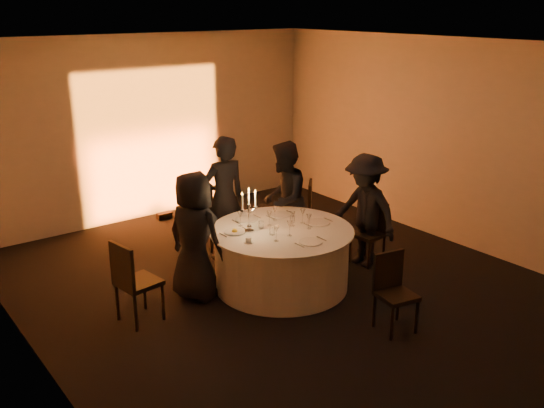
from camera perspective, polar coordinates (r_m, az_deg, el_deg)
floor at (r=7.83m, az=0.89°, el=-7.68°), size 7.00×7.00×0.00m
ceiling at (r=7.05m, az=1.01°, el=14.79°), size 7.00×7.00×0.00m
wall_back at (r=10.21m, az=-11.33°, el=7.07°), size 7.00×0.00×7.00m
wall_left at (r=6.02m, az=-22.19°, el=-1.85°), size 0.00×7.00×7.00m
wall_right at (r=9.40m, az=15.59°, el=5.79°), size 0.00×7.00×7.00m
uplighter_fixture at (r=10.33m, az=-10.10°, el=-1.08°), size 0.25×0.12×0.10m
banquet_table at (r=7.67m, az=0.91°, el=-5.10°), size 1.80×1.80×0.77m
chair_left at (r=6.92m, az=-13.05°, el=-6.81°), size 0.49×0.49×0.97m
chair_back_left at (r=8.68m, az=-7.20°, el=-1.15°), size 0.51×0.51×1.00m
chair_back_right at (r=8.96m, az=2.87°, el=-0.50°), size 0.60×0.60×0.97m
chair_right at (r=8.47m, az=9.33°, el=-2.31°), size 0.41×0.41×0.86m
chair_front at (r=6.81m, az=11.30°, el=-7.69°), size 0.45×0.45×0.87m
guest_left at (r=7.29m, az=-7.30°, el=-3.04°), size 0.75×0.91×1.59m
guest_back_left at (r=8.39m, az=-4.54°, el=0.53°), size 0.66×0.46×1.76m
guest_back_right at (r=8.51m, az=1.10°, el=0.46°), size 1.01×0.99×1.64m
guest_right at (r=8.27m, az=8.74°, el=-0.61°), size 0.68×1.06×1.56m
plate_left at (r=7.43m, az=-3.54°, el=-2.57°), size 0.36×0.26×0.08m
plate_back_left at (r=7.87m, az=-2.41°, el=-1.42°), size 0.36×0.30×0.01m
plate_back_right at (r=8.02m, az=0.79°, el=-1.01°), size 0.35×0.28×0.01m
plate_right at (r=7.77m, az=4.37°, el=-1.74°), size 0.36×0.30×0.01m
plate_front at (r=7.13m, az=3.65°, el=-3.58°), size 0.36×0.28×0.01m
coffee_cup at (r=7.12m, az=-2.22°, el=-3.41°), size 0.11×0.11×0.07m
candelabra at (r=7.39m, az=-2.17°, el=-1.16°), size 0.24×0.11×0.57m
wine_glass_a at (r=7.60m, az=-3.02°, el=-1.11°), size 0.07×0.07×0.19m
wine_glass_b at (r=7.71m, az=2.91°, el=-0.84°), size 0.07×0.07×0.19m
wine_glass_c at (r=7.60m, az=1.95°, el=-1.10°), size 0.07×0.07×0.19m
wine_glass_d at (r=7.52m, az=3.50°, el=-1.35°), size 0.07×0.07×0.19m
wine_glass_e at (r=7.79m, az=0.28°, el=-0.60°), size 0.07×0.07×0.19m
wine_glass_f at (r=7.61m, az=-0.26°, el=-1.06°), size 0.07×0.07×0.19m
wine_glass_g at (r=7.11m, az=0.40°, el=-2.48°), size 0.07×0.07×0.19m
wine_glass_h at (r=7.27m, az=1.67°, el=-2.01°), size 0.07×0.07×0.19m
tumbler_a at (r=7.75m, az=1.94°, el=-1.44°), size 0.07×0.07×0.09m
tumbler_b at (r=7.34m, az=0.00°, el=-2.58°), size 0.07×0.07×0.09m
tumbler_c at (r=7.56m, az=-1.03°, el=-1.96°), size 0.07×0.07×0.09m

